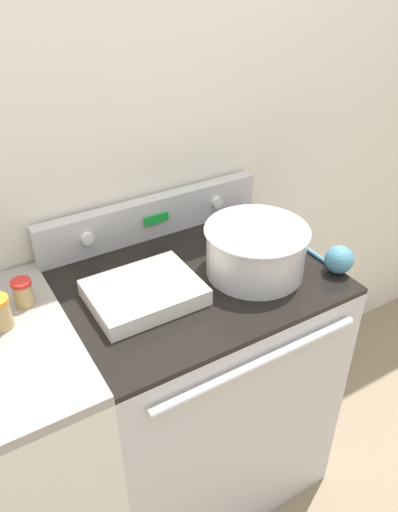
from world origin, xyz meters
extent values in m
cube|color=silver|center=(0.00, 0.68, 1.25)|extent=(8.00, 0.05, 2.50)
cube|color=#BCBCC1|center=(0.00, 0.32, 0.47)|extent=(0.82, 0.64, 0.94)
cube|color=black|center=(0.00, 0.32, 0.95)|extent=(0.82, 0.64, 0.02)
cylinder|color=silver|center=(0.00, -0.02, 0.88)|extent=(0.67, 0.02, 0.02)
cube|color=#BCBCC1|center=(0.00, 0.62, 1.03)|extent=(0.82, 0.05, 0.14)
cylinder|color=white|center=(-0.25, 0.58, 1.03)|extent=(0.04, 0.02, 0.04)
cylinder|color=white|center=(0.25, 0.58, 1.03)|extent=(0.04, 0.02, 0.04)
cube|color=green|center=(0.00, 0.58, 1.03)|extent=(0.09, 0.01, 0.03)
cylinder|color=silver|center=(0.17, 0.25, 1.03)|extent=(0.30, 0.30, 0.16)
torus|color=silver|center=(0.17, 0.25, 1.10)|extent=(0.32, 0.32, 0.01)
cylinder|color=beige|center=(0.17, 0.25, 1.09)|extent=(0.28, 0.28, 0.02)
cube|color=silver|center=(-0.19, 0.30, 0.98)|extent=(0.31, 0.24, 0.05)
cube|color=beige|center=(-0.19, 0.30, 0.99)|extent=(0.27, 0.21, 0.03)
cylinder|color=teal|center=(0.39, 0.25, 0.96)|extent=(0.01, 0.27, 0.01)
sphere|color=teal|center=(0.39, 0.11, 1.00)|extent=(0.09, 0.09, 0.09)
cylinder|color=tan|center=(-0.49, 0.44, 1.00)|extent=(0.05, 0.05, 0.07)
cylinder|color=red|center=(-0.49, 0.44, 1.04)|extent=(0.06, 0.06, 0.01)
camera|label=1|loc=(-0.64, -0.76, 1.85)|focal=35.00mm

